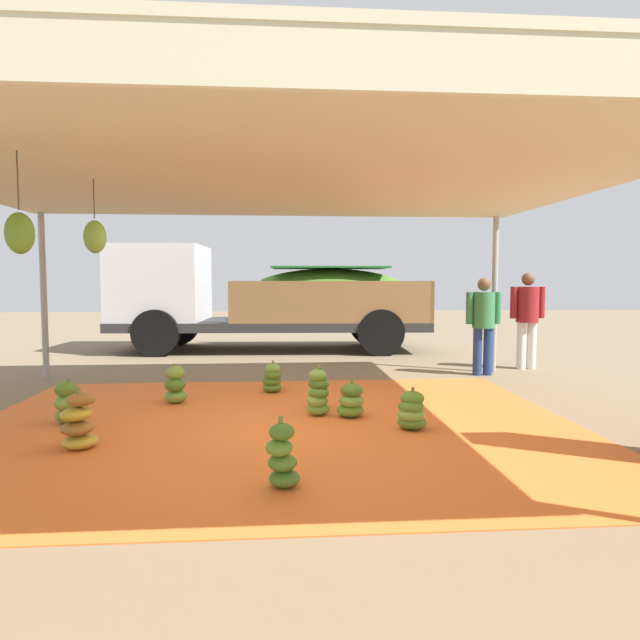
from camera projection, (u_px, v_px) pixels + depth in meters
name	position (u px, v px, depth m)	size (l,w,h in m)	color
ground_plane	(276.00, 378.00, 8.98)	(40.00, 40.00, 0.00)	#7F6B51
tarp_orange	(275.00, 426.00, 5.99)	(6.71, 5.28, 0.01)	orange
tent_canopy	(271.00, 177.00, 5.71)	(8.00, 7.00, 2.77)	#9EA0A5
banana_bunch_0	(272.00, 379.00, 7.75)	(0.34, 0.36, 0.46)	#518428
banana_bunch_1	(79.00, 423.00, 5.16)	(0.43, 0.45, 0.58)	gold
banana_bunch_2	(351.00, 402.00, 6.33)	(0.44, 0.46, 0.44)	#60932D
banana_bunch_3	(412.00, 411.00, 5.82)	(0.40, 0.41, 0.45)	#518428
banana_bunch_4	(282.00, 457.00, 4.18)	(0.32, 0.30, 0.56)	#477523
banana_bunch_5	(317.00, 389.00, 6.77)	(0.31, 0.31, 0.55)	#6B9E38
banana_bunch_6	(67.00, 404.00, 6.05)	(0.39, 0.39, 0.51)	#60932D
banana_bunch_7	(175.00, 386.00, 7.05)	(0.35, 0.35, 0.52)	#6B9E38
banana_bunch_8	(318.00, 394.00, 6.42)	(0.35, 0.35, 0.59)	#6B9E38
cargo_truck_main	(262.00, 297.00, 12.53)	(7.16, 2.58, 2.40)	#2D2D2D
worker_0	(483.00, 319.00, 9.17)	(0.61, 0.37, 1.65)	navy
worker_1	(527.00, 313.00, 9.82)	(0.64, 0.39, 1.75)	silver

